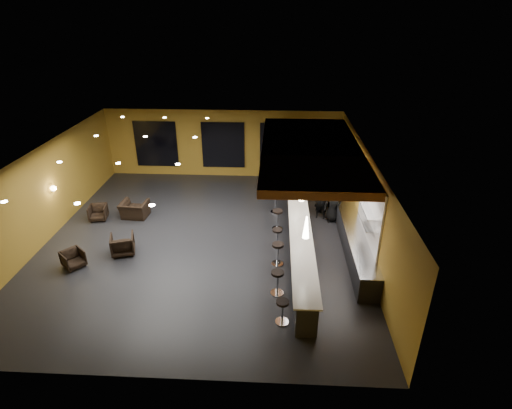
{
  "coord_description": "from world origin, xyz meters",
  "views": [
    {
      "loc": [
        2.7,
        -13.18,
        8.16
      ],
      "look_at": [
        2.0,
        0.5,
        1.3
      ],
      "focal_mm": 28.0,
      "sensor_mm": 36.0,
      "label": 1
    }
  ],
  "objects_px": {
    "armchair_c": "(98,213)",
    "armchair_d": "(135,209)",
    "bar_counter": "(300,244)",
    "column": "(296,165)",
    "bar_stool_1": "(277,280)",
    "bar_stool_2": "(278,251)",
    "prep_counter": "(354,240)",
    "bar_stool_0": "(282,309)",
    "armchair_a": "(73,259)",
    "staff_b": "(330,192)",
    "bar_stool_4": "(278,217)",
    "armchair_b": "(123,244)",
    "pendant_0": "(306,227)",
    "bar_stool_5": "(276,201)",
    "pendant_1": "(302,191)",
    "bar_stool_3": "(277,236)",
    "staff_c": "(334,204)",
    "pendant_2": "(299,166)",
    "staff_a": "(322,200)"
  },
  "relations": [
    {
      "from": "column",
      "to": "bar_stool_0",
      "type": "relative_size",
      "value": 4.57
    },
    {
      "from": "armchair_a",
      "to": "armchair_d",
      "type": "bearing_deg",
      "value": 26.36
    },
    {
      "from": "armchair_d",
      "to": "bar_stool_1",
      "type": "height_order",
      "value": "bar_stool_1"
    },
    {
      "from": "pendant_1",
      "to": "bar_stool_0",
      "type": "distance_m",
      "value": 4.38
    },
    {
      "from": "bar_stool_1",
      "to": "pendant_1",
      "type": "bearing_deg",
      "value": 73.16
    },
    {
      "from": "prep_counter",
      "to": "pendant_1",
      "type": "height_order",
      "value": "pendant_1"
    },
    {
      "from": "armchair_d",
      "to": "bar_stool_4",
      "type": "distance_m",
      "value": 6.14
    },
    {
      "from": "bar_stool_3",
      "to": "bar_stool_5",
      "type": "bearing_deg",
      "value": 91.75
    },
    {
      "from": "armchair_b",
      "to": "bar_counter",
      "type": "bearing_deg",
      "value": 163.57
    },
    {
      "from": "armchair_b",
      "to": "bar_stool_0",
      "type": "bearing_deg",
      "value": 132.78
    },
    {
      "from": "pendant_1",
      "to": "column",
      "type": "bearing_deg",
      "value": 90.0
    },
    {
      "from": "bar_stool_2",
      "to": "prep_counter",
      "type": "bearing_deg",
      "value": 20.44
    },
    {
      "from": "column",
      "to": "staff_b",
      "type": "height_order",
      "value": "column"
    },
    {
      "from": "armchair_c",
      "to": "armchair_d",
      "type": "height_order",
      "value": "armchair_d"
    },
    {
      "from": "armchair_d",
      "to": "bar_stool_4",
      "type": "bearing_deg",
      "value": 177.32
    },
    {
      "from": "pendant_0",
      "to": "bar_stool_5",
      "type": "relative_size",
      "value": 0.84
    },
    {
      "from": "armchair_b",
      "to": "bar_stool_1",
      "type": "relative_size",
      "value": 0.99
    },
    {
      "from": "column",
      "to": "staff_b",
      "type": "bearing_deg",
      "value": -35.94
    },
    {
      "from": "pendant_2",
      "to": "staff_a",
      "type": "distance_m",
      "value": 1.85
    },
    {
      "from": "staff_a",
      "to": "armchair_d",
      "type": "distance_m",
      "value": 7.97
    },
    {
      "from": "pendant_1",
      "to": "armchair_b",
      "type": "bearing_deg",
      "value": -174.43
    },
    {
      "from": "pendant_0",
      "to": "staff_c",
      "type": "relative_size",
      "value": 0.45
    },
    {
      "from": "bar_stool_0",
      "to": "armchair_d",
      "type": "bearing_deg",
      "value": 135.88
    },
    {
      "from": "staff_b",
      "to": "bar_stool_0",
      "type": "bearing_deg",
      "value": -122.05
    },
    {
      "from": "bar_stool_0",
      "to": "pendant_2",
      "type": "bearing_deg",
      "value": 84.21
    },
    {
      "from": "armchair_a",
      "to": "bar_stool_5",
      "type": "distance_m",
      "value": 8.25
    },
    {
      "from": "bar_counter",
      "to": "bar_stool_1",
      "type": "relative_size",
      "value": 9.65
    },
    {
      "from": "bar_stool_4",
      "to": "armchair_c",
      "type": "bearing_deg",
      "value": 176.78
    },
    {
      "from": "pendant_2",
      "to": "armchair_b",
      "type": "height_order",
      "value": "pendant_2"
    },
    {
      "from": "staff_b",
      "to": "pendant_2",
      "type": "bearing_deg",
      "value": -174.61
    },
    {
      "from": "armchair_a",
      "to": "bar_stool_2",
      "type": "height_order",
      "value": "bar_stool_2"
    },
    {
      "from": "bar_stool_1",
      "to": "bar_stool_2",
      "type": "bearing_deg",
      "value": 89.78
    },
    {
      "from": "bar_counter",
      "to": "staff_c",
      "type": "height_order",
      "value": "staff_c"
    },
    {
      "from": "pendant_0",
      "to": "pendant_1",
      "type": "distance_m",
      "value": 2.5
    },
    {
      "from": "bar_stool_1",
      "to": "bar_stool_2",
      "type": "height_order",
      "value": "bar_stool_2"
    },
    {
      "from": "pendant_1",
      "to": "staff_c",
      "type": "distance_m",
      "value": 3.12
    },
    {
      "from": "staff_c",
      "to": "bar_stool_5",
      "type": "relative_size",
      "value": 1.86
    },
    {
      "from": "staff_b",
      "to": "armchair_a",
      "type": "height_order",
      "value": "staff_b"
    },
    {
      "from": "column",
      "to": "bar_stool_4",
      "type": "distance_m",
      "value": 3.05
    },
    {
      "from": "column",
      "to": "bar_stool_3",
      "type": "xyz_separation_m",
      "value": [
        -0.81,
        -4.03,
        -1.26
      ]
    },
    {
      "from": "armchair_a",
      "to": "bar_stool_1",
      "type": "distance_m",
      "value": 7.14
    },
    {
      "from": "prep_counter",
      "to": "armchair_b",
      "type": "xyz_separation_m",
      "value": [
        -8.43,
        -0.63,
        -0.06
      ]
    },
    {
      "from": "bar_counter",
      "to": "column",
      "type": "xyz_separation_m",
      "value": [
        0.0,
        4.6,
        1.25
      ]
    },
    {
      "from": "staff_c",
      "to": "bar_stool_3",
      "type": "distance_m",
      "value": 3.18
    },
    {
      "from": "bar_stool_3",
      "to": "bar_stool_4",
      "type": "distance_m",
      "value": 1.35
    },
    {
      "from": "armchair_a",
      "to": "armchair_c",
      "type": "distance_m",
      "value": 3.43
    },
    {
      "from": "armchair_c",
      "to": "bar_stool_2",
      "type": "bearing_deg",
      "value": -31.13
    },
    {
      "from": "bar_stool_0",
      "to": "bar_stool_1",
      "type": "xyz_separation_m",
      "value": [
        -0.15,
        1.28,
        0.04
      ]
    },
    {
      "from": "bar_stool_2",
      "to": "bar_stool_4",
      "type": "bearing_deg",
      "value": 90.3
    },
    {
      "from": "column",
      "to": "pendant_0",
      "type": "height_order",
      "value": "column"
    }
  ]
}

